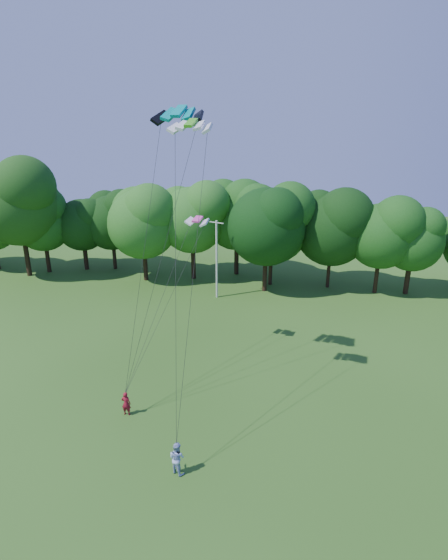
# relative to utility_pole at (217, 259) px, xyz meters

# --- Properties ---
(utility_pole) EXTENTS (1.53, 0.74, 8.17)m
(utility_pole) POSITION_rel_utility_pole_xyz_m (0.00, 0.00, 0.00)
(utility_pole) COLOR silver
(utility_pole) RESTS_ON ground
(kite_flyer_left) EXTENTS (0.59, 0.39, 1.60)m
(kite_flyer_left) POSITION_rel_utility_pole_xyz_m (-2.28, -20.35, -3.40)
(kite_flyer_left) COLOR maroon
(kite_flyer_left) RESTS_ON ground
(kite_flyer_right) EXTENTS (1.10, 1.02, 1.82)m
(kite_flyer_right) POSITION_rel_utility_pole_xyz_m (2.05, -24.54, -3.29)
(kite_flyer_right) COLOR #A5B8E5
(kite_flyer_right) RESTS_ON ground
(kite_teal) EXTENTS (3.23, 1.83, 0.79)m
(kite_teal) POSITION_rel_utility_pole_xyz_m (0.28, -14.80, 13.64)
(kite_teal) COLOR #04918F
(kite_teal) RESTS_ON ground
(kite_green) EXTENTS (2.49, 1.38, 0.52)m
(kite_green) POSITION_rel_utility_pole_xyz_m (1.60, -17.48, 12.97)
(kite_green) COLOR #44B91B
(kite_green) RESTS_ON ground
(kite_pink) EXTENTS (1.88, 1.26, 0.39)m
(kite_pink) POSITION_rel_utility_pole_xyz_m (0.52, -11.31, 6.41)
(kite_pink) COLOR #EE42AC
(kite_pink) RESTS_ON ground
(tree_back_west) EXTENTS (10.18, 10.18, 14.80)m
(tree_back_west) POSITION_rel_utility_pole_xyz_m (-23.47, 3.58, 5.04)
(tree_back_west) COLOR #332314
(tree_back_west) RESTS_ON ground
(tree_back_center) EXTENTS (8.97, 8.97, 13.05)m
(tree_back_center) POSITION_rel_utility_pole_xyz_m (4.81, 2.72, 3.95)
(tree_back_center) COLOR #301C12
(tree_back_center) RESTS_ON ground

